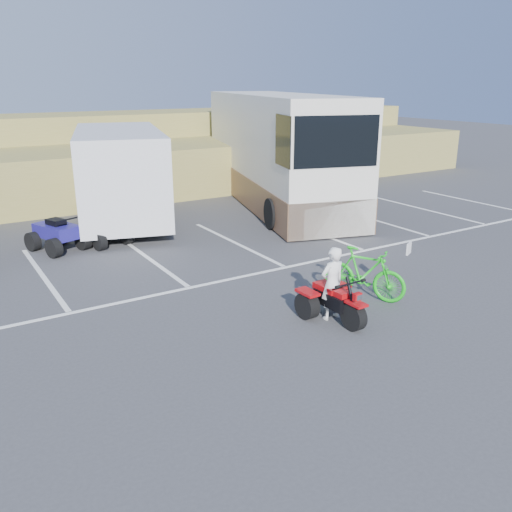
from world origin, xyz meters
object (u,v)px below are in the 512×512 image
red_trike_atv (336,321)px  green_dirt_bike (364,273)px  cargo_trailer (121,173)px  quad_atv_blue (59,250)px  rv_motorhome (276,157)px  quad_atv_green (105,244)px  rider (332,283)px

red_trike_atv → green_dirt_bike: green_dirt_bike is taller
red_trike_atv → green_dirt_bike: 1.54m
cargo_trailer → quad_atv_blue: cargo_trailer is taller
cargo_trailer → quad_atv_blue: size_ratio=4.56×
green_dirt_bike → rv_motorhome: (3.90, 9.19, 1.18)m
red_trike_atv → quad_atv_green: size_ratio=1.00×
cargo_trailer → quad_atv_green: bearing=-104.7°
rider → cargo_trailer: bearing=-85.9°
rv_motorhome → rider: bearing=-101.9°
quad_atv_blue → quad_atv_green: bearing=-23.6°
red_trike_atv → rider: (-0.00, 0.15, 0.75)m
red_trike_atv → rider: bearing=90.0°
rider → quad_atv_green: bearing=-74.6°
red_trike_atv → cargo_trailer: (-0.92, 9.92, 1.64)m
rider → green_dirt_bike: bearing=-160.9°
rv_motorhome → red_trike_atv: bearing=-101.5°
red_trike_atv → quad_atv_blue: (-3.55, 7.77, 0.00)m
cargo_trailer → rv_motorhome: rv_motorhome is taller
quad_atv_blue → red_trike_atv: bearing=-85.8°
rider → cargo_trailer: size_ratio=0.21×
rider → rv_motorhome: rv_motorhome is taller
cargo_trailer → rv_motorhome: size_ratio=0.61×
red_trike_atv → rv_motorhome: rv_motorhome is taller
cargo_trailer → rv_motorhome: 6.11m
green_dirt_bike → quad_atv_green: bearing=89.8°
quad_atv_blue → cargo_trailer: bearing=18.9°
cargo_trailer → quad_atv_green: 3.07m
red_trike_atv → green_dirt_bike: bearing=24.8°
red_trike_atv → quad_atv_blue: bearing=113.3°
rider → quad_atv_green: rider is taller
rv_motorhome → quad_atv_green: rv_motorhome is taller
quad_atv_green → quad_atv_blue: bearing=163.2°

